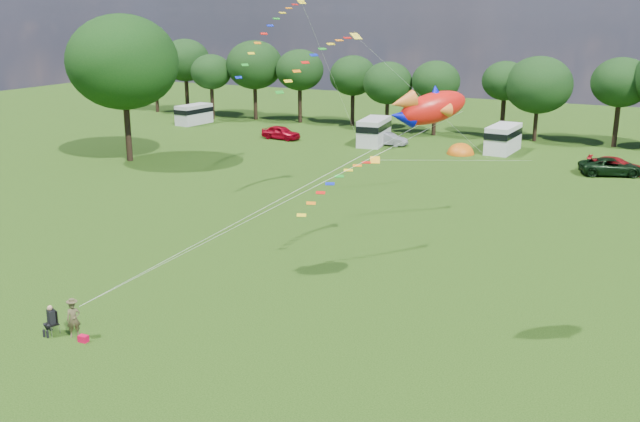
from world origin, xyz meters
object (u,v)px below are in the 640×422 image
at_px(car_d, 611,167).
at_px(fish_kite, 427,108).
at_px(car_b, 389,139).
at_px(campervan_b, 374,131).
at_px(car_c, 616,166).
at_px(campervan_a, 194,114).
at_px(car_a, 281,132).
at_px(camp_chair, 52,317).
at_px(kite_flyer, 74,319).
at_px(big_tree, 123,62).
at_px(tent_orange, 460,154).
at_px(campervan_c, 503,138).

relative_size(car_d, fish_kite, 1.67).
height_order(car_b, fish_kite, fish_kite).
xyz_separation_m(car_d, campervan_b, (-23.53, 4.15, 0.73)).
xyz_separation_m(car_c, campervan_a, (-48.91, 6.04, 0.58)).
xyz_separation_m(car_a, camp_chair, (15.17, -46.35, 0.06)).
xyz_separation_m(campervan_a, camp_chair, (30.02, -50.82, -0.47)).
bearing_deg(camp_chair, car_c, 89.60).
bearing_deg(car_a, kite_flyer, -155.86).
bearing_deg(big_tree, tent_orange, 32.50).
bearing_deg(campervan_a, campervan_b, -90.43).
distance_m(car_a, kite_flyer, 48.87).
relative_size(car_b, fish_kite, 1.14).
relative_size(tent_orange, fish_kite, 0.92).
relative_size(car_c, fish_kite, 1.44).
bearing_deg(campervan_c, camp_chair, 174.15).
relative_size(car_b, tent_orange, 1.23).
relative_size(car_c, car_d, 0.86).
bearing_deg(car_a, campervan_c, -76.20).
bearing_deg(car_b, campervan_b, 102.24).
relative_size(car_c, camp_chair, 3.41).
relative_size(car_c, campervan_b, 0.79).
bearing_deg(campervan_c, car_a, 102.21).
xyz_separation_m(big_tree, campervan_b, (17.14, 17.90, -7.56)).
bearing_deg(campervan_c, campervan_b, 101.88).
height_order(car_d, camp_chair, car_d).
relative_size(big_tree, campervan_a, 2.65).
relative_size(car_a, tent_orange, 1.51).
distance_m(car_b, campervan_b, 1.77).
distance_m(campervan_a, fish_kite, 62.42).
distance_m(big_tree, kite_flyer, 38.69).
xyz_separation_m(big_tree, car_d, (40.67, 13.75, -8.29)).
bearing_deg(fish_kite, camp_chair, 161.89).
distance_m(campervan_a, tent_orange, 34.79).
distance_m(car_a, campervan_b, 10.36).
distance_m(car_b, campervan_a, 26.73).
bearing_deg(car_a, big_tree, 161.58).
bearing_deg(car_d, big_tree, 87.66).
bearing_deg(car_d, fish_kite, 151.98).
bearing_deg(campervan_c, big_tree, 126.66).
height_order(kite_flyer, camp_chair, kite_flyer).
relative_size(big_tree, campervan_b, 2.29).
bearing_deg(campervan_b, car_b, -88.51).
bearing_deg(car_a, campervan_b, -75.77).
height_order(campervan_a, camp_chair, campervan_a).
distance_m(tent_orange, kite_flyer, 47.03).
bearing_deg(big_tree, fish_kite, -32.06).
relative_size(car_b, campervan_b, 0.63).
relative_size(campervan_b, fish_kite, 1.82).
height_order(car_a, car_d, car_a).
xyz_separation_m(car_a, campervan_b, (10.20, 1.70, 0.72)).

